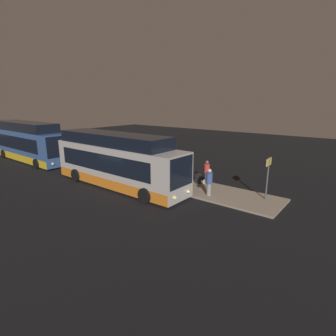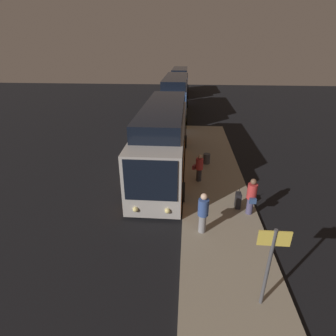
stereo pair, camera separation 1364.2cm
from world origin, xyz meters
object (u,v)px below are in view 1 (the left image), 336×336
object	(u,v)px
passenger_waiting	(157,172)
sign_post	(268,173)
passenger_boarding	(207,171)
trash_bin	(139,172)
passenger_with_bags	(209,181)
suitcase	(198,179)
bus_lead	(117,163)
bus_second	(28,143)

from	to	relation	value
passenger_waiting	sign_post	world-z (taller)	sign_post
passenger_boarding	trash_bin	bearing A→B (deg)	-74.62
passenger_with_bags	sign_post	world-z (taller)	sign_post
passenger_boarding	passenger_with_bags	distance (m)	2.61
passenger_with_bags	suitcase	bearing A→B (deg)	44.44
suitcase	trash_bin	size ratio (longest dim) A/B	1.53
bus_lead	trash_bin	bearing A→B (deg)	98.85
bus_second	trash_bin	distance (m)	13.99
passenger_waiting	bus_second	bearing A→B (deg)	33.50
bus_second	sign_post	bearing A→B (deg)	9.00
sign_post	trash_bin	distance (m)	10.21
passenger_boarding	trash_bin	distance (m)	5.72
bus_second	passenger_waiting	bearing A→B (deg)	7.58
bus_second	passenger_with_bags	xyz separation A→B (m)	(20.54, 2.15, -0.74)
bus_second	sign_post	distance (m)	24.01
passenger_with_bags	passenger_boarding	bearing A→B (deg)	30.37
suitcase	bus_lead	bearing A→B (deg)	-139.79
passenger_waiting	trash_bin	xyz separation A→B (m)	(-2.42, 0.58, -0.50)
bus_lead	passenger_waiting	distance (m)	3.04
bus_lead	sign_post	xyz separation A→B (m)	(9.64, 3.75, 0.10)
passenger_with_bags	suitcase	xyz separation A→B (m)	(-1.88, 1.73, -0.57)
suitcase	trash_bin	xyz separation A→B (m)	(-5.01, -1.16, -0.05)
bus_lead	passenger_with_bags	size ratio (longest dim) A/B	6.51
sign_post	bus_second	bearing A→B (deg)	-171.00
bus_second	suitcase	xyz separation A→B (m)	(18.66, 3.88, -1.31)
passenger_with_bags	trash_bin	size ratio (longest dim) A/B	2.74
bus_second	passenger_waiting	size ratio (longest dim) A/B	7.66
sign_post	passenger_waiting	bearing A→B (deg)	-168.05
suitcase	trash_bin	bearing A→B (deg)	-166.99
passenger_waiting	suitcase	world-z (taller)	passenger_waiting
bus_second	passenger_with_bags	bearing A→B (deg)	5.98
sign_post	bus_lead	bearing A→B (deg)	-158.72
bus_second	passenger_with_bags	size ratio (longest dim) A/B	6.74
passenger_boarding	passenger_with_bags	xyz separation A→B (m)	(1.43, -2.18, 0.02)
bus_second	sign_post	size ratio (longest dim) A/B	4.49
bus_lead	passenger_with_bags	world-z (taller)	bus_lead
passenger_with_bags	trash_bin	xyz separation A→B (m)	(-6.89, 0.57, -0.63)
passenger_boarding	sign_post	xyz separation A→B (m)	(4.60, -0.57, 0.80)
sign_post	trash_bin	size ratio (longest dim) A/B	4.11
bus_lead	suitcase	world-z (taller)	bus_lead
passenger_boarding	suitcase	world-z (taller)	passenger_boarding
passenger_boarding	trash_bin	xyz separation A→B (m)	(-5.46, -1.61, -0.60)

